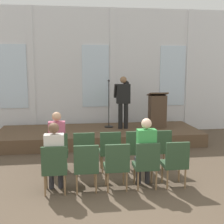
# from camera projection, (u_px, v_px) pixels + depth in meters

# --- Properties ---
(ground_plane) EXTENTS (15.01, 15.01, 0.00)m
(ground_plane) POSITION_uv_depth(u_px,v_px,m) (122.00, 206.00, 5.02)
(ground_plane) COLOR brown
(rear_partition) EXTENTS (10.52, 0.14, 4.37)m
(rear_partition) POSITION_uv_depth(u_px,v_px,m) (96.00, 72.00, 10.34)
(rear_partition) COLOR silver
(rear_partition) RESTS_ON ground
(stage_platform) EXTENTS (6.26, 2.16, 0.39)m
(stage_platform) POSITION_uv_depth(u_px,v_px,m) (99.00, 136.00, 9.29)
(stage_platform) COLOR brown
(stage_platform) RESTS_ON ground
(speaker) EXTENTS (0.52, 0.69, 1.66)m
(speaker) POSITION_uv_depth(u_px,v_px,m) (123.00, 99.00, 9.31)
(speaker) COLOR black
(speaker) RESTS_ON stage_platform
(mic_stand) EXTENTS (0.28, 0.28, 1.56)m
(mic_stand) POSITION_uv_depth(u_px,v_px,m) (109.00, 117.00, 9.60)
(mic_stand) COLOR black
(mic_stand) RESTS_ON stage_platform
(lectern) EXTENTS (0.60, 0.48, 1.16)m
(lectern) POSITION_uv_depth(u_px,v_px,m) (157.00, 110.00, 9.57)
(lectern) COLOR #4C3828
(lectern) RESTS_ON stage_platform
(chair_r0_c0) EXTENTS (0.46, 0.44, 0.94)m
(chair_r0_c0) POSITION_uv_depth(u_px,v_px,m) (57.00, 151.00, 6.46)
(chair_r0_c0) COLOR olive
(chair_r0_c0) RESTS_ON ground
(audience_r0_c0) EXTENTS (0.36, 0.39, 1.39)m
(audience_r0_c0) POSITION_uv_depth(u_px,v_px,m) (57.00, 139.00, 6.50)
(audience_r0_c0) COLOR #2D2D33
(audience_r0_c0) RESTS_ON ground
(chair_r0_c1) EXTENTS (0.46, 0.44, 0.94)m
(chair_r0_c1) POSITION_uv_depth(u_px,v_px,m) (84.00, 150.00, 6.53)
(chair_r0_c1) COLOR olive
(chair_r0_c1) RESTS_ON ground
(chair_r0_c2) EXTENTS (0.46, 0.44, 0.94)m
(chair_r0_c2) POSITION_uv_depth(u_px,v_px,m) (110.00, 149.00, 6.61)
(chair_r0_c2) COLOR olive
(chair_r0_c2) RESTS_ON ground
(chair_r0_c3) EXTENTS (0.46, 0.44, 0.94)m
(chair_r0_c3) POSITION_uv_depth(u_px,v_px,m) (135.00, 148.00, 6.69)
(chair_r0_c3) COLOR olive
(chair_r0_c3) RESTS_ON ground
(chair_r0_c4) EXTENTS (0.46, 0.44, 0.94)m
(chair_r0_c4) POSITION_uv_depth(u_px,v_px,m) (160.00, 147.00, 6.76)
(chair_r0_c4) COLOR olive
(chair_r0_c4) RESTS_ON ground
(chair_r1_c0) EXTENTS (0.46, 0.44, 0.94)m
(chair_r1_c0) POSITION_uv_depth(u_px,v_px,m) (55.00, 166.00, 5.44)
(chair_r1_c0) COLOR olive
(chair_r1_c0) RESTS_ON ground
(audience_r1_c0) EXTENTS (0.36, 0.39, 1.35)m
(audience_r1_c0) POSITION_uv_depth(u_px,v_px,m) (55.00, 154.00, 5.49)
(audience_r1_c0) COLOR #2D2D33
(audience_r1_c0) RESTS_ON ground
(chair_r1_c1) EXTENTS (0.46, 0.44, 0.94)m
(chair_r1_c1) POSITION_uv_depth(u_px,v_px,m) (86.00, 165.00, 5.52)
(chair_r1_c1) COLOR olive
(chair_r1_c1) RESTS_ON ground
(chair_r1_c2) EXTENTS (0.46, 0.44, 0.94)m
(chair_r1_c2) POSITION_uv_depth(u_px,v_px,m) (117.00, 164.00, 5.60)
(chair_r1_c2) COLOR olive
(chair_r1_c2) RESTS_ON ground
(chair_r1_c3) EXTENTS (0.46, 0.44, 0.94)m
(chair_r1_c3) POSITION_uv_depth(u_px,v_px,m) (146.00, 162.00, 5.67)
(chair_r1_c3) COLOR olive
(chair_r1_c3) RESTS_ON ground
(audience_r1_c3) EXTENTS (0.36, 0.39, 1.39)m
(audience_r1_c3) POSITION_uv_depth(u_px,v_px,m) (146.00, 149.00, 5.71)
(audience_r1_c3) COLOR #2D2D33
(audience_r1_c3) RESTS_ON ground
(chair_r1_c4) EXTENTS (0.46, 0.44, 0.94)m
(chair_r1_c4) POSITION_uv_depth(u_px,v_px,m) (175.00, 161.00, 5.75)
(chair_r1_c4) COLOR olive
(chair_r1_c4) RESTS_ON ground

